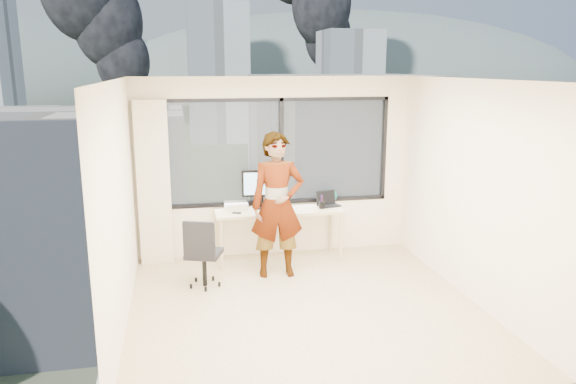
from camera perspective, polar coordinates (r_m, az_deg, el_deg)
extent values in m
cube|color=beige|center=(6.51, 1.78, -11.88)|extent=(4.00, 4.00, 0.01)
cube|color=white|center=(5.91, 1.96, 11.64)|extent=(4.00, 4.00, 0.01)
cube|color=beige|center=(4.24, 8.10, -6.98)|extent=(4.00, 0.01, 2.60)
cube|color=beige|center=(5.96, -17.20, -1.57)|extent=(0.01, 4.00, 2.60)
cube|color=beige|center=(6.81, 18.46, 0.12)|extent=(0.01, 4.00, 2.60)
cube|color=beige|center=(7.80, -13.79, 0.86)|extent=(0.45, 0.14, 2.30)
cube|color=beige|center=(7.90, -0.95, -4.43)|extent=(1.80, 0.60, 0.75)
imported|color=#2D2D33|center=(7.17, -1.11, -1.38)|extent=(0.72, 0.49, 1.92)
cube|color=white|center=(7.89, -5.45, -1.36)|extent=(0.33, 0.28, 0.08)
cube|color=black|center=(7.61, -5.36, -2.16)|extent=(0.13, 0.09, 0.01)
cylinder|color=black|center=(7.84, 3.53, -1.35)|extent=(0.09, 0.09, 0.10)
ellipsoid|color=#0E5452|center=(8.16, 4.27, -0.42)|extent=(0.29, 0.21, 0.20)
cube|color=#515B3D|center=(126.87, -10.73, 5.19)|extent=(400.00, 400.00, 0.04)
cube|color=beige|center=(37.83, -22.66, -2.95)|extent=(16.00, 12.00, 14.00)
cube|color=white|center=(46.57, 5.48, 2.13)|extent=(14.00, 13.00, 16.00)
cube|color=silver|center=(126.11, -7.31, 12.11)|extent=(13.00, 13.00, 30.00)
cube|color=silver|center=(152.99, 6.37, 11.52)|extent=(15.00, 15.00, 26.00)
ellipsoid|color=slate|center=(341.57, 5.97, 10.12)|extent=(300.00, 220.00, 96.00)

